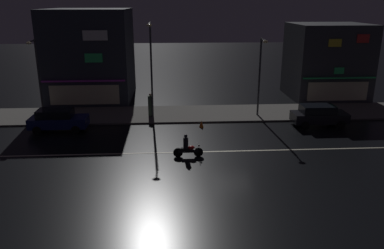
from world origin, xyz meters
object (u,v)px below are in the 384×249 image
Objects in this scene: streetlamp_east at (260,71)px; parked_car_near_kerb at (319,115)px; streetlamp_west at (37,71)px; traffic_cone at (201,124)px; streetlamp_mid at (151,63)px; pedestrian_on_sidewalk at (151,106)px; motorcycle_lead at (187,148)px; parked_car_trailing at (58,120)px.

streetlamp_east reaches higher than parked_car_near_kerb.
traffic_cone is at bearing -16.32° from streetlamp_west.
streetlamp_west is 18.61m from streetlamp_east.
pedestrian_on_sidewalk is (-0.18, 0.41, -3.64)m from streetlamp_mid.
pedestrian_on_sidewalk is 1.03× the size of motorcycle_lead.
pedestrian_on_sidewalk is 5.08m from traffic_cone.
parked_car_trailing is 7.82× the size of traffic_cone.
parked_car_trailing is at bearing 179.96° from parked_car_near_kerb.
streetlamp_west is at bearing 175.45° from streetlamp_east.
streetlamp_mid is 1.81× the size of parked_car_near_kerb.
streetlamp_west is at bearing 163.68° from traffic_cone.
traffic_cone is (-5.08, -2.47, -3.74)m from streetlamp_east.
parked_car_near_kerb is 7.82× the size of traffic_cone.
parked_car_near_kerb reaches higher than traffic_cone.
traffic_cone is at bearing -84.39° from pedestrian_on_sidewalk.
parked_car_near_kerb is at bearing -0.04° from parked_car_trailing.
pedestrian_on_sidewalk is 7.57m from parked_car_trailing.
parked_car_trailing is (2.46, -4.06, -3.08)m from streetlamp_west.
motorcycle_lead is (12.07, -9.94, -3.32)m from streetlamp_west.
parked_car_trailing is (-6.93, -3.04, -0.18)m from pedestrian_on_sidewalk.
pedestrian_on_sidewalk is 0.46× the size of parked_car_near_kerb.
streetlamp_west is at bearing 169.88° from parked_car_near_kerb.
traffic_cone is (3.90, -2.52, -4.41)m from streetlamp_mid.
motorcycle_lead is at bearing -31.46° from parked_car_trailing.
streetlamp_west is 0.82× the size of streetlamp_mid.
pedestrian_on_sidewalk is at bearing -6.17° from streetlamp_west.
streetlamp_mid reaches higher than streetlamp_west.
streetlamp_east is (18.55, -1.48, 0.07)m from streetlamp_west.
traffic_cone is at bearing -32.87° from streetlamp_mid.
parked_car_near_kerb is at bearing -153.60° from motorcycle_lead.
motorcycle_lead is (9.61, -5.88, -0.24)m from parked_car_trailing.
streetlamp_mid is at bearing -8.46° from streetlamp_west.
parked_car_trailing is 2.26× the size of motorcycle_lead.
pedestrian_on_sidewalk is 9.33m from motorcycle_lead.
parked_car_near_kerb is 9.37m from traffic_cone.
traffic_cone is at bearing 0.60° from parked_car_trailing.
streetlamp_east is 9.64m from pedestrian_on_sidewalk.
parked_car_near_kerb is (13.25, -2.65, -3.82)m from streetlamp_mid.
streetlamp_east reaches higher than streetlamp_west.
pedestrian_on_sidewalk is 3.57× the size of traffic_cone.
parked_car_near_kerb is (22.82, -4.07, -3.08)m from streetlamp_west.
streetlamp_mid is 3.67m from pedestrian_on_sidewalk.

